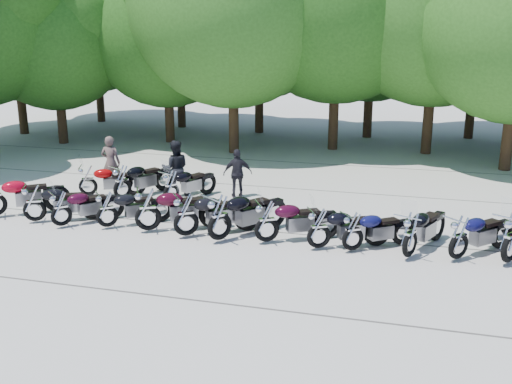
% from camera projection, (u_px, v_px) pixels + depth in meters
% --- Properties ---
extents(ground, '(90.00, 90.00, 0.00)m').
position_uv_depth(ground, '(241.00, 250.00, 15.09)').
color(ground, '#9E988E').
rests_on(ground, ground).
extents(tree_0, '(7.50, 7.50, 9.21)m').
position_uv_depth(tree_0, '(13.00, 24.00, 29.47)').
color(tree_0, '#3A2614').
rests_on(tree_0, ground).
extents(tree_1, '(6.97, 6.97, 8.55)m').
position_uv_depth(tree_1, '(54.00, 33.00, 27.12)').
color(tree_1, '#3A2614').
rests_on(tree_1, ground).
extents(tree_2, '(7.31, 7.31, 8.97)m').
position_uv_depth(tree_2, '(166.00, 27.00, 27.37)').
color(tree_2, '#3A2614').
rests_on(tree_2, ground).
extents(tree_3, '(8.70, 8.70, 10.67)m').
position_uv_depth(tree_3, '(232.00, 3.00, 24.71)').
color(tree_3, '#3A2614').
rests_on(tree_3, ground).
extents(tree_9, '(7.59, 7.59, 9.32)m').
position_uv_depth(tree_9, '(95.00, 23.00, 33.27)').
color(tree_9, '#3A2614').
rests_on(tree_9, ground).
extents(tree_10, '(7.78, 7.78, 9.55)m').
position_uv_depth(tree_10, '(178.00, 20.00, 31.38)').
color(tree_10, '#3A2614').
rests_on(tree_10, ground).
extents(tree_11, '(7.56, 7.56, 9.28)m').
position_uv_depth(tree_11, '(259.00, 23.00, 29.80)').
color(tree_11, '#3A2614').
rests_on(tree_11, ground).
extents(tree_12, '(7.88, 7.88, 9.67)m').
position_uv_depth(tree_12, '(373.00, 18.00, 28.42)').
color(tree_12, '#3A2614').
rests_on(tree_12, ground).
extents(tree_13, '(8.31, 8.31, 10.20)m').
position_uv_depth(tree_13, '(480.00, 11.00, 28.07)').
color(tree_13, '#3A2614').
rests_on(tree_13, ground).
extents(motorcycle_1, '(2.30, 1.61, 1.26)m').
position_uv_depth(motorcycle_1, '(34.00, 202.00, 16.91)').
color(motorcycle_1, black).
rests_on(motorcycle_1, ground).
extents(motorcycle_2, '(1.85, 1.97, 1.17)m').
position_uv_depth(motorcycle_2, '(61.00, 208.00, 16.54)').
color(motorcycle_2, '#310619').
rests_on(motorcycle_2, ground).
extents(motorcycle_3, '(2.04, 1.84, 1.20)m').
position_uv_depth(motorcycle_3, '(107.00, 208.00, 16.45)').
color(motorcycle_3, black).
rests_on(motorcycle_3, ground).
extents(motorcycle_4, '(2.56, 1.78, 1.40)m').
position_uv_depth(motorcycle_4, '(148.00, 208.00, 16.11)').
color(motorcycle_4, '#330614').
rests_on(motorcycle_4, ground).
extents(motorcycle_5, '(2.38, 1.98, 1.36)m').
position_uv_depth(motorcycle_5, '(186.00, 214.00, 15.72)').
color(motorcycle_5, black).
rests_on(motorcycle_5, ground).
extents(motorcycle_6, '(2.15, 2.49, 1.44)m').
position_uv_depth(motorcycle_6, '(219.00, 216.00, 15.39)').
color(motorcycle_6, black).
rests_on(motorcycle_6, ground).
extents(motorcycle_7, '(2.34, 1.72, 1.29)m').
position_uv_depth(motorcycle_7, '(267.00, 220.00, 15.30)').
color(motorcycle_7, '#300619').
rests_on(motorcycle_7, ground).
extents(motorcycle_8, '(2.23, 1.55, 1.22)m').
position_uv_depth(motorcycle_8, '(319.00, 227.00, 14.88)').
color(motorcycle_8, black).
rests_on(motorcycle_8, ground).
extents(motorcycle_9, '(2.03, 1.72, 1.16)m').
position_uv_depth(motorcycle_9, '(353.00, 230.00, 14.75)').
color(motorcycle_9, '#0D0E3C').
rests_on(motorcycle_9, ground).
extents(motorcycle_10, '(1.58, 2.40, 1.31)m').
position_uv_depth(motorcycle_10, '(410.00, 234.00, 14.31)').
color(motorcycle_10, black).
rests_on(motorcycle_10, ground).
extents(motorcycle_11, '(2.03, 2.10, 1.27)m').
position_uv_depth(motorcycle_11, '(459.00, 236.00, 14.18)').
color(motorcycle_11, '#0C0C36').
rests_on(motorcycle_11, ground).
extents(motorcycle_12, '(1.98, 2.54, 1.42)m').
position_uv_depth(motorcycle_12, '(511.00, 236.00, 13.94)').
color(motorcycle_12, maroon).
rests_on(motorcycle_12, ground).
extents(motorcycle_14, '(2.19, 1.39, 1.19)m').
position_uv_depth(motorcycle_14, '(88.00, 179.00, 19.49)').
color(motorcycle_14, '#940506').
rests_on(motorcycle_14, ground).
extents(motorcycle_15, '(1.73, 2.37, 1.31)m').
position_uv_depth(motorcycle_15, '(122.00, 181.00, 19.07)').
color(motorcycle_15, black).
rests_on(motorcycle_15, ground).
extents(motorcycle_16, '(1.58, 2.22, 1.22)m').
position_uv_depth(motorcycle_16, '(171.00, 186.00, 18.68)').
color(motorcycle_16, black).
rests_on(motorcycle_16, ground).
extents(rider_0, '(0.70, 0.48, 1.84)m').
position_uv_depth(rider_0, '(111.00, 163.00, 20.41)').
color(rider_0, brown).
rests_on(rider_0, ground).
extents(rider_1, '(1.10, 1.00, 1.85)m').
position_uv_depth(rider_1, '(175.00, 168.00, 19.58)').
color(rider_1, black).
rests_on(rider_1, ground).
extents(rider_2, '(1.02, 0.72, 1.61)m').
position_uv_depth(rider_2, '(238.00, 173.00, 19.42)').
color(rider_2, black).
rests_on(rider_2, ground).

